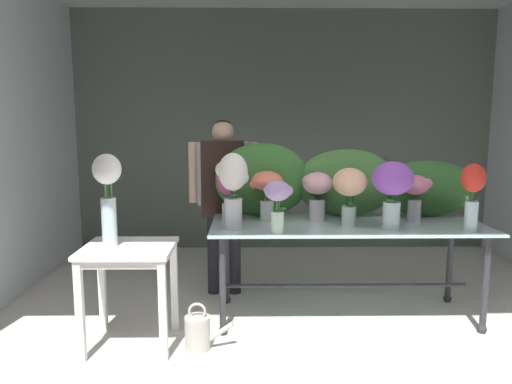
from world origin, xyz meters
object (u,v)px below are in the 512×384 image
vase_scarlet_freesia (472,190)px  vase_magenta_carnations (472,189)px  display_table_glass (347,237)px  vase_coral_peonies (267,188)px  side_table_white (129,261)px  vase_peach_hydrangea (350,188)px  vase_white_roses_tall (108,191)px  vase_lilac_roses (278,199)px  vase_rosy_tulips (415,192)px  vase_violet_snapdragons (393,185)px  watering_can (198,332)px  vase_blush_anemones (317,190)px  vase_ivory_dahlias (233,183)px  vase_fuchsia_ranunculus (228,188)px  florist (223,187)px

vase_scarlet_freesia → vase_magenta_carnations: bearing=64.9°
display_table_glass → vase_coral_peonies: size_ratio=5.28×
side_table_white → vase_scarlet_freesia: vase_scarlet_freesia is taller
vase_peach_hydrangea → vase_white_roses_tall: vase_white_roses_tall is taller
display_table_glass → vase_scarlet_freesia: size_ratio=4.29×
vase_white_roses_tall → vase_scarlet_freesia: bearing=3.8°
vase_lilac_roses → vase_magenta_carnations: size_ratio=0.89×
vase_rosy_tulips → vase_violet_snapdragons: vase_violet_snapdragons is taller
vase_violet_snapdragons → vase_coral_peonies: bearing=159.2°
vase_lilac_roses → vase_white_roses_tall: size_ratio=0.60×
side_table_white → watering_can: side_table_white is taller
vase_lilac_roses → vase_coral_peonies: 0.45m
vase_blush_anemones → vase_ivory_dahlias: bearing=-156.2°
display_table_glass → vase_ivory_dahlias: (-0.91, -0.17, 0.46)m
display_table_glass → vase_white_roses_tall: size_ratio=3.36×
vase_violet_snapdragons → vase_white_roses_tall: bearing=-173.5°
vase_rosy_tulips → vase_coral_peonies: 1.20m
vase_scarlet_freesia → vase_blush_anemones: bearing=158.4°
side_table_white → vase_ivory_dahlias: (0.73, 0.30, 0.51)m
vase_peach_hydrangea → watering_can: vase_peach_hydrangea is taller
vase_coral_peonies → vase_white_roses_tall: bearing=-152.4°
vase_blush_anemones → watering_can: (-0.92, -0.68, -0.91)m
vase_ivory_dahlias → side_table_white: bearing=-157.4°
vase_fuchsia_ranunculus → vase_violet_snapdragons: size_ratio=0.88×
vase_blush_anemones → vase_fuchsia_ranunculus: (-0.73, 0.01, 0.02)m
florist → watering_can: florist is taller
vase_rosy_tulips → vase_ivory_dahlias: 1.48m
display_table_glass → vase_white_roses_tall: (-1.77, -0.47, 0.45)m
florist → vase_blush_anemones: size_ratio=4.02×
vase_rosy_tulips → florist: bearing=161.3°
vase_fuchsia_ranunculus → vase_coral_peonies: bearing=-4.5°
vase_scarlet_freesia → vase_white_roses_tall: 2.63m
vase_magenta_carnations → vase_coral_peonies: bearing=175.9°
vase_white_roses_tall → vase_fuchsia_ranunculus: bearing=37.1°
side_table_white → vase_coral_peonies: 1.24m
side_table_white → vase_ivory_dahlias: vase_ivory_dahlias is taller
vase_fuchsia_ranunculus → vase_blush_anemones: bearing=-0.6°
vase_ivory_dahlias → vase_scarlet_freesia: bearing=-4.2°
side_table_white → vase_blush_anemones: size_ratio=1.83×
display_table_glass → vase_magenta_carnations: bearing=-0.4°
vase_blush_anemones → vase_ivory_dahlias: size_ratio=0.69×
florist → vase_ivory_dahlias: (0.11, -0.74, 0.13)m
vase_scarlet_freesia → vase_fuchsia_ranunculus: bearing=166.5°
vase_magenta_carnations → vase_ivory_dahlias: vase_ivory_dahlias is taller
vase_scarlet_freesia → vase_ivory_dahlias: bearing=175.8°
side_table_white → vase_rosy_tulips: vase_rosy_tulips is taller
vase_magenta_carnations → display_table_glass: bearing=179.6°
display_table_glass → vase_peach_hydrangea: vase_peach_hydrangea is taller
side_table_white → florist: 1.27m
vase_violet_snapdragons → vase_lilac_roses: bearing=-173.9°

